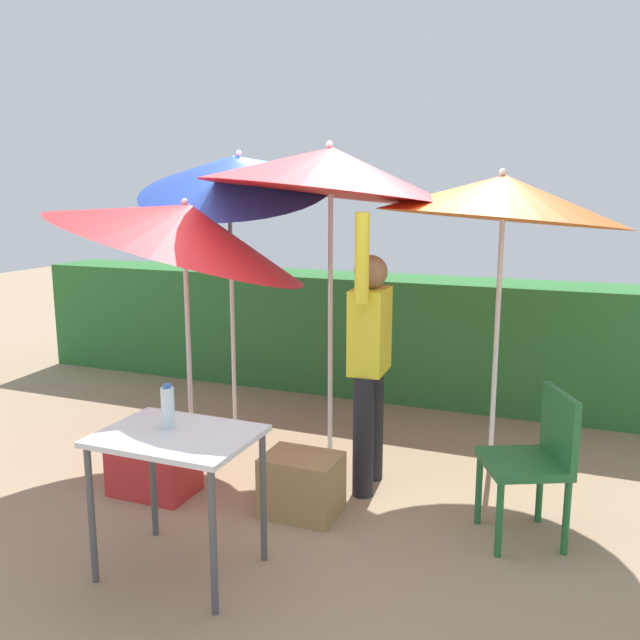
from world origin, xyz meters
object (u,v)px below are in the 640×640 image
Objects in this scene: umbrella_rainbow at (185,227)px; umbrella_navy at (503,198)px; chair_plastic at (536,456)px; folding_table at (178,451)px; umbrella_orange at (234,173)px; cooler_box at (154,460)px; person_vendor at (370,355)px; bottle_water at (168,407)px; umbrella_yellow at (330,171)px; crate_cardboard at (302,485)px.

umbrella_navy is (2.18, 0.63, 0.22)m from umbrella_rainbow.
chair_plastic reaches higher than folding_table.
chair_plastic is at bearing -23.36° from umbrella_orange.
folding_table is (0.70, -0.73, 0.45)m from cooler_box.
umbrella_navy is 2.50× the size of chair_plastic.
cooler_box is at bearing -172.11° from chair_plastic.
umbrella_navy reaches higher than folding_table.
cooler_box is (-1.30, -0.64, -0.70)m from person_vendor.
person_vendor is 1.22m from chair_plastic.
person_vendor is 7.83× the size of bottle_water.
chair_plastic is 2.02m from folding_table.
umbrella_orange is at bearing 89.42° from umbrella_rainbow.
umbrella_yellow is 5.28× the size of crate_cardboard.
crate_cardboard is (-0.99, -1.22, -1.77)m from umbrella_navy.
umbrella_yellow is at bearing 86.20° from folding_table.
umbrella_yellow is 3.09× the size of folding_table.
folding_table is (-1.32, -2.05, -1.28)m from umbrella_navy.
folding_table is 3.33× the size of bottle_water.
umbrella_yellow reaches higher than bottle_water.
folding_table is at bearing -112.03° from crate_cardboard.
umbrella_rainbow is 1.14m from umbrella_yellow.
bottle_water is (-1.41, -2.00, -1.07)m from umbrella_navy.
chair_plastic reaches higher than crate_cardboard.
umbrella_orange reaches higher than chair_plastic.
umbrella_navy is at bearing 43.47° from person_vendor.
cooler_box reaches higher than crate_cardboard.
umbrella_rainbow is at bearing 102.05° from cooler_box.
cooler_box is at bearing -84.37° from umbrella_orange.
umbrella_navy is 2.67m from bottle_water.
umbrella_yellow is 4.56× the size of cooler_box.
umbrella_yellow reaches higher than umbrella_navy.
bottle_water is (-0.21, -1.80, -1.26)m from umbrella_yellow.
umbrella_navy is 2.79× the size of folding_table.
bottle_water is at bearing -118.27° from crate_cardboard.
umbrella_navy is at bearing 111.04° from chair_plastic.
folding_table is (-0.12, -1.85, -1.47)m from umbrella_yellow.
umbrella_yellow reaches higher than folding_table.
umbrella_rainbow reaches higher than chair_plastic.
umbrella_rainbow reaches higher than cooler_box.
umbrella_navy is at bearing 33.12° from cooler_box.
person_vendor is at bearing -2.45° from umbrella_rainbow.
umbrella_yellow is 2.37m from folding_table.
bottle_water reaches higher than folding_table.
umbrella_navy is 1.43m from person_vendor.
folding_table is at bearing -46.06° from cooler_box.
umbrella_rainbow is 1.67m from cooler_box.
umbrella_orange is 3.23m from chair_plastic.
chair_plastic is 3.71× the size of bottle_water.
crate_cardboard is at bearing -170.39° from chair_plastic.
person_vendor is 3.47× the size of cooler_box.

